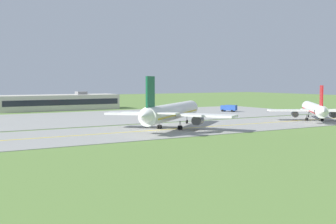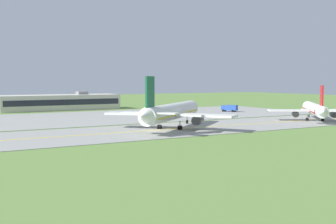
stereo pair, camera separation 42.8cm
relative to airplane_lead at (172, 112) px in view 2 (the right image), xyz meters
name	(u,v)px [view 2 (the right image)]	position (x,y,z in m)	size (l,w,h in m)	color
ground_plane	(153,131)	(-5.67, -0.96, -4.13)	(500.00, 500.00, 0.00)	olive
taxiway_strip	(153,131)	(-5.67, -0.96, -4.08)	(240.00, 28.00, 0.10)	gray
apron_pad	(118,116)	(4.33, 41.04, -4.08)	(140.00, 52.00, 0.10)	gray
taxiway_centreline	(153,130)	(-5.67, -0.96, -4.03)	(220.00, 0.60, 0.01)	yellow
airplane_lead	(172,112)	(0.00, 0.00, 0.00)	(32.68, 29.63, 12.70)	white
airplane_trailing	(314,109)	(47.29, -2.70, -0.71)	(24.62, 26.96, 10.51)	white
service_truck_baggage	(150,115)	(8.98, 27.61, -2.95)	(6.42, 2.41, 2.59)	red
service_truck_fuel	(230,108)	(48.70, 38.39, -2.60)	(4.61, 6.26, 2.60)	#264CA5
terminal_building	(59,102)	(-3.03, 81.46, -1.08)	(47.16, 13.36, 7.27)	beige
traffic_cone_near_edge	(193,121)	(13.73, 10.88, -3.83)	(0.44, 0.44, 0.60)	orange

